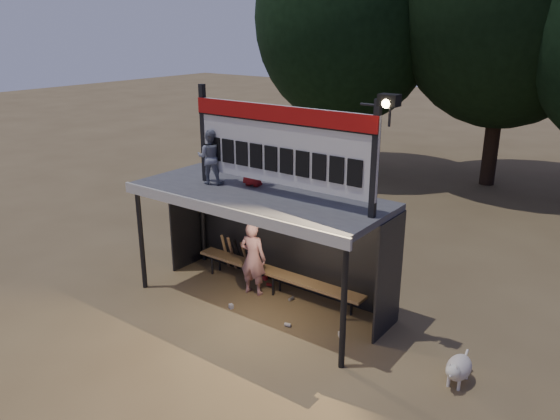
% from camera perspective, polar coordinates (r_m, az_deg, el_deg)
% --- Properties ---
extents(ground, '(80.00, 80.00, 0.00)m').
position_cam_1_polar(ground, '(11.08, -2.09, -9.68)').
color(ground, brown).
rests_on(ground, ground).
extents(player, '(0.62, 0.46, 1.57)m').
position_cam_1_polar(player, '(11.14, -2.84, -5.05)').
color(player, silver).
rests_on(player, ground).
extents(child_a, '(0.65, 0.60, 1.07)m').
position_cam_1_polar(child_a, '(10.70, -7.28, 5.51)').
color(child_a, gray).
rests_on(child_a, dugout_shelter).
extents(child_b, '(0.54, 0.37, 1.05)m').
position_cam_1_polar(child_b, '(10.49, -2.87, 5.32)').
color(child_b, '#A21919').
rests_on(child_b, dugout_shelter).
extents(dugout_shelter, '(5.10, 2.08, 2.32)m').
position_cam_1_polar(dugout_shelter, '(10.51, -1.38, -0.29)').
color(dugout_shelter, '#434345').
rests_on(dugout_shelter, ground).
extents(scoreboard_assembly, '(4.10, 0.27, 1.99)m').
position_cam_1_polar(scoreboard_assembly, '(9.60, 0.27, 7.03)').
color(scoreboard_assembly, black).
rests_on(scoreboard_assembly, dugout_shelter).
extents(bench, '(4.00, 0.35, 0.48)m').
position_cam_1_polar(bench, '(11.28, -0.37, -6.68)').
color(bench, olive).
rests_on(bench, ground).
extents(tree_left, '(6.46, 6.46, 9.27)m').
position_cam_1_polar(tree_left, '(20.30, 6.97, 19.30)').
color(tree_left, black).
rests_on(tree_left, ground).
extents(dog, '(0.36, 0.81, 0.49)m').
position_cam_1_polar(dog, '(9.14, 18.11, -15.44)').
color(dog, beige).
rests_on(dog, ground).
extents(bats, '(0.68, 0.35, 0.84)m').
position_cam_1_polar(bats, '(12.25, -4.69, -4.62)').
color(bats, '#9E7849').
rests_on(bats, ground).
extents(litter, '(2.61, 1.48, 0.08)m').
position_cam_1_polar(litter, '(10.99, -0.07, -9.70)').
color(litter, red).
rests_on(litter, ground).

